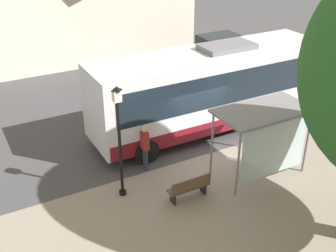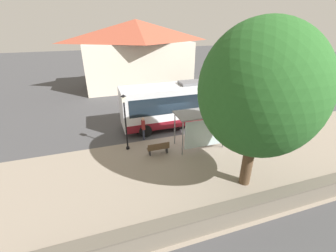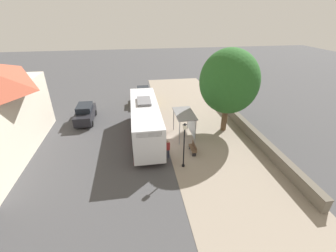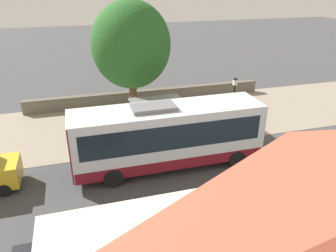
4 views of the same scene
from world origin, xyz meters
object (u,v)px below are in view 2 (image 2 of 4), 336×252
bus_shelter (201,119)px  pedestrian (143,127)px  street_lamp_near (125,118)px  bench (158,148)px  parked_car_far_lane (202,89)px  parked_car_behind_bus (280,103)px  shade_tree (260,91)px  bus (184,103)px

bus_shelter → pedestrian: bearing=56.2°
bus_shelter → street_lamp_near: size_ratio=0.84×
bench → parked_car_far_lane: size_ratio=0.32×
bench → parked_car_behind_bus: (3.60, -13.09, 0.54)m
pedestrian → parked_car_far_lane: parked_car_far_lane is taller
street_lamp_near → shade_tree: 8.40m
bus_shelter → pedestrian: 4.34m
pedestrian → parked_car_behind_bus: parked_car_behind_bus is taller
bus → parked_car_far_lane: size_ratio=2.24×
bus → pedestrian: (-1.60, 3.85, -0.86)m
bus_shelter → bench: size_ratio=2.27×
bus → bench: size_ratio=6.98×
bus → shade_tree: size_ratio=1.23×
parked_car_far_lane → pedestrian: bearing=132.9°
bus → parked_car_behind_bus: (-0.36, -9.72, -0.90)m
shade_tree → bench: bearing=40.9°
pedestrian → parked_car_far_lane: (8.15, -8.77, -0.12)m
bus_shelter → pedestrian: size_ratio=1.88×
parked_car_behind_bus → street_lamp_near: bearing=98.8°
bus → parked_car_far_lane: bus is taller
bus_shelter → shade_tree: 5.36m
bus → bench: bus is taller
bench → bus_shelter: bearing=-89.8°
bus → shade_tree: bearing=-177.6°
pedestrian → bench: size_ratio=1.21×
bench → street_lamp_near: bearing=55.1°
bus → parked_car_behind_bus: 9.77m
bus → parked_car_behind_bus: size_ratio=2.55×
parked_car_behind_bus → parked_car_far_lane: size_ratio=0.88×
bus_shelter → street_lamp_near: (1.28, 4.87, 0.22)m
bench → pedestrian: bearing=11.4°
bus → parked_car_behind_bus: bearing=-92.1°
bus → bus_shelter: bearing=174.8°
street_lamp_near → pedestrian: bearing=-52.5°
parked_car_behind_bus → parked_car_far_lane: bearing=34.8°
pedestrian → bus: bearing=-67.4°
pedestrian → street_lamp_near: bearing=127.5°
bus_shelter → parked_car_behind_bus: bus_shelter is taller
pedestrian → parked_car_far_lane: 11.97m
bus_shelter → bench: bus_shelter is taller
bench → shade_tree: 7.42m
pedestrian → shade_tree: size_ratio=0.21×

